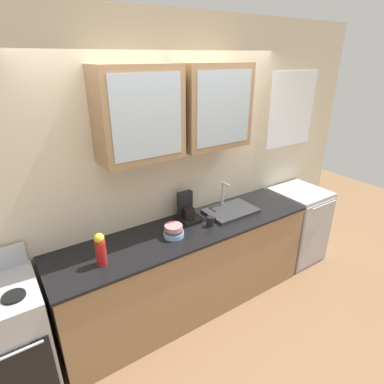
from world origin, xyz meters
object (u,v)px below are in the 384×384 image
object	(u,v)px
stove_range	(6,344)
sink_faucet	(231,210)
coffee_maker	(187,210)
dishwasher	(297,224)
vase	(101,249)
cup_near_sink	(210,221)
bowl_stack	(174,231)

from	to	relation	value
stove_range	sink_faucet	size ratio (longest dim) A/B	2.09
coffee_maker	sink_faucet	bearing A→B (deg)	-13.72
stove_range	coffee_maker	size ratio (longest dim) A/B	3.84
stove_range	dishwasher	distance (m)	3.29
stove_range	coffee_maker	world-z (taller)	coffee_maker
vase	sink_faucet	bearing A→B (deg)	4.95
dishwasher	sink_faucet	bearing A→B (deg)	177.39
sink_faucet	dishwasher	world-z (taller)	sink_faucet
stove_range	cup_near_sink	size ratio (longest dim) A/B	10.56
cup_near_sink	coffee_maker	world-z (taller)	coffee_maker
bowl_stack	coffee_maker	bearing A→B (deg)	35.80
coffee_maker	stove_range	bearing A→B (deg)	-174.65
cup_near_sink	coffee_maker	xyz separation A→B (m)	(-0.12, 0.23, 0.06)
stove_range	bowl_stack	size ratio (longest dim) A/B	5.97
bowl_stack	vase	xyz separation A→B (m)	(-0.68, -0.04, 0.08)
stove_range	vase	bearing A→B (deg)	-5.84
bowl_stack	coffee_maker	world-z (taller)	coffee_maker
dishwasher	coffee_maker	xyz separation A→B (m)	(-1.57, 0.17, 0.57)
bowl_stack	cup_near_sink	world-z (taller)	bowl_stack
vase	cup_near_sink	bearing A→B (deg)	0.71
vase	stove_range	bearing A→B (deg)	174.16
stove_range	dishwasher	bearing A→B (deg)	-0.07
bowl_stack	dishwasher	size ratio (longest dim) A/B	0.20
stove_range	bowl_stack	distance (m)	1.54
coffee_maker	dishwasher	bearing A→B (deg)	-6.04
sink_faucet	bowl_stack	distance (m)	0.75
coffee_maker	cup_near_sink	bearing A→B (deg)	-61.58
vase	dishwasher	bearing A→B (deg)	1.69
sink_faucet	bowl_stack	bearing A→B (deg)	-173.74
cup_near_sink	dishwasher	bearing A→B (deg)	2.42
sink_faucet	coffee_maker	bearing A→B (deg)	166.28
stove_range	cup_near_sink	distance (m)	1.92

